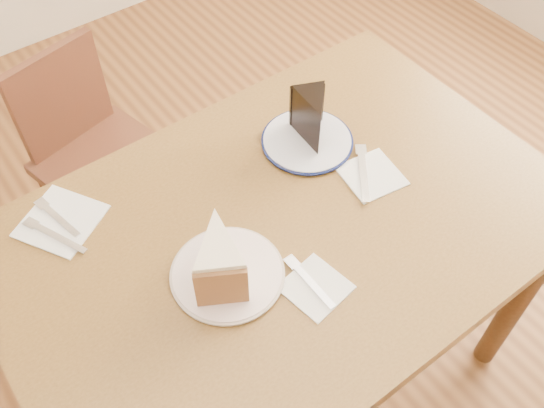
{
  "coord_description": "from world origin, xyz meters",
  "views": [
    {
      "loc": [
        -0.48,
        -0.6,
        1.77
      ],
      "look_at": [
        -0.01,
        0.02,
        0.8
      ],
      "focal_mm": 40.0,
      "sensor_mm": 36.0,
      "label": 1
    }
  ],
  "objects": [
    {
      "name": "napkin_navy",
      "position": [
        0.24,
        -0.01,
        0.75
      ],
      "size": [
        0.14,
        0.14,
        0.0
      ],
      "primitive_type": "cube",
      "rotation": [
        0.0,
        0.0,
        -0.15
      ],
      "color": "white",
      "rests_on": "table"
    },
    {
      "name": "plate_navy",
      "position": [
        0.19,
        0.16,
        0.76
      ],
      "size": [
        0.21,
        0.21,
        0.01
      ],
      "primitive_type": "cylinder",
      "color": "white",
      "rests_on": "table"
    },
    {
      "name": "chair_far",
      "position": [
        -0.14,
        0.77,
        0.41
      ],
      "size": [
        0.43,
        0.43,
        0.73
      ],
      "rotation": [
        0.0,
        0.0,
        3.37
      ],
      "color": "#3A1B11",
      "rests_on": "ground"
    },
    {
      "name": "napkin_spare",
      "position": [
        -0.38,
        0.28,
        0.75
      ],
      "size": [
        0.21,
        0.21,
        0.0
      ],
      "primitive_type": "cube",
      "rotation": [
        0.0,
        0.0,
        0.53
      ],
      "color": "white",
      "rests_on": "table"
    },
    {
      "name": "fork_cream",
      "position": [
        -0.05,
        -0.15,
        0.76
      ],
      "size": [
        0.01,
        0.14,
        0.0
      ],
      "primitive_type": "cube",
      "rotation": [
        0.0,
        0.0,
        0.0
      ],
      "color": "silver",
      "rests_on": "napkin_cream"
    },
    {
      "name": "ground",
      "position": [
        0.0,
        0.0,
        0.0
      ],
      "size": [
        4.0,
        4.0,
        0.0
      ],
      "primitive_type": "plane",
      "color": "#492913",
      "rests_on": "ground"
    },
    {
      "name": "table",
      "position": [
        0.0,
        0.0,
        0.65
      ],
      "size": [
        1.2,
        0.8,
        0.75
      ],
      "color": "#4C3214",
      "rests_on": "ground"
    },
    {
      "name": "fork_spare",
      "position": [
        -0.38,
        0.29,
        0.76
      ],
      "size": [
        0.04,
        0.14,
        0.0
      ],
      "primitive_type": "cube",
      "rotation": [
        0.0,
        0.0,
        0.2
      ],
      "color": "white",
      "rests_on": "napkin_spare"
    },
    {
      "name": "knife_navy",
      "position": [
        0.22,
        0.0,
        0.76
      ],
      "size": [
        0.12,
        0.14,
        0.0
      ],
      "primitive_type": "cube",
      "rotation": [
        0.0,
        0.0,
        -0.66
      ],
      "color": "silver",
      "rests_on": "napkin_navy"
    },
    {
      "name": "napkin_cream",
      "position": [
        -0.05,
        -0.16,
        0.75
      ],
      "size": [
        0.13,
        0.13,
        0.0
      ],
      "primitive_type": "cube",
      "rotation": [
        0.0,
        0.0,
        0.16
      ],
      "color": "white",
      "rests_on": "table"
    },
    {
      "name": "knife_spare",
      "position": [
        -0.4,
        0.25,
        0.76
      ],
      "size": [
        0.08,
        0.15,
        0.0
      ],
      "primitive_type": "cube",
      "rotation": [
        0.0,
        0.0,
        0.42
      ],
      "color": "silver",
      "rests_on": "napkin_spare"
    },
    {
      "name": "plate_cream",
      "position": [
        -0.17,
        -0.04,
        0.76
      ],
      "size": [
        0.22,
        0.22,
        0.01
      ],
      "primitive_type": "cylinder",
      "color": "silver",
      "rests_on": "table"
    },
    {
      "name": "carrot_cake",
      "position": [
        -0.18,
        -0.02,
        0.81
      ],
      "size": [
        0.15,
        0.16,
        0.1
      ],
      "primitive_type": null,
      "rotation": [
        0.0,
        0.0,
        -0.52
      ],
      "color": "#F7E7CC",
      "rests_on": "plate_cream"
    },
    {
      "name": "chocolate_cake",
      "position": [
        0.2,
        0.15,
        0.82
      ],
      "size": [
        0.11,
        0.13,
        0.11
      ],
      "primitive_type": null,
      "rotation": [
        0.0,
        0.0,
        2.72
      ],
      "color": "black",
      "rests_on": "plate_navy"
    }
  ]
}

